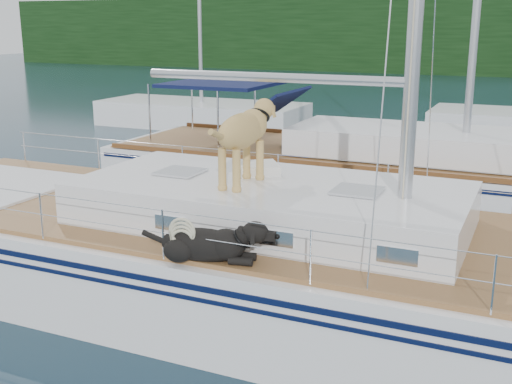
% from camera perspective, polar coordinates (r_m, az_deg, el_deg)
% --- Properties ---
extents(ground, '(120.00, 120.00, 0.00)m').
position_cam_1_polar(ground, '(9.53, -3.28, -9.30)').
color(ground, black).
rests_on(ground, ground).
extents(tree_line, '(90.00, 3.00, 6.00)m').
position_cam_1_polar(tree_line, '(52.87, 20.33, 12.94)').
color(tree_line, black).
rests_on(tree_line, ground).
extents(shore_bank, '(92.00, 1.00, 1.20)m').
position_cam_1_polar(shore_bank, '(54.16, 20.20, 10.42)').
color(shore_bank, '#595147').
rests_on(shore_bank, ground).
extents(main_sailboat, '(12.00, 3.86, 14.01)m').
position_cam_1_polar(main_sailboat, '(9.23, -2.82, -5.54)').
color(main_sailboat, silver).
rests_on(main_sailboat, ground).
extents(neighbor_sailboat, '(11.00, 3.50, 13.30)m').
position_cam_1_polar(neighbor_sailboat, '(14.47, 8.82, 1.58)').
color(neighbor_sailboat, silver).
rests_on(neighbor_sailboat, ground).
extents(bg_boat_west, '(8.00, 3.00, 11.65)m').
position_cam_1_polar(bg_boat_west, '(25.06, -4.84, 6.84)').
color(bg_boat_west, silver).
rests_on(bg_boat_west, ground).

